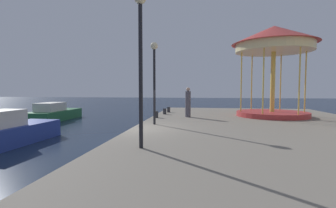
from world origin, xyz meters
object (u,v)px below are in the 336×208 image
motorboat_blue (14,130)px  lamp_post_far_end (154,68)px  bollard_north (169,110)px  lamp_post_mid_promenade (140,43)px  person_mid_promenade (188,103)px  carousel (274,48)px  bollard_south (165,111)px  bollard_center (156,114)px  motorboat_green (54,113)px

motorboat_blue → lamp_post_far_end: 7.25m
bollard_north → lamp_post_mid_promenade: bearing=-86.4°
lamp_post_mid_promenade → motorboat_blue: bearing=154.8°
lamp_post_far_end → person_mid_promenade: bearing=66.7°
carousel → bollard_south: size_ratio=14.31×
carousel → motorboat_blue: bearing=-155.1°
lamp_post_far_end → bollard_north: lamp_post_far_end is taller
lamp_post_mid_promenade → person_mid_promenade: (0.92, 8.29, -2.22)m
carousel → bollard_south: bearing=177.3°
person_mid_promenade → carousel: bearing=11.9°
motorboat_blue → bollard_center: size_ratio=10.45×
bollard_center → person_mid_promenade: bearing=17.2°
motorboat_green → person_mid_promenade: (11.18, -3.25, 1.12)m
carousel → person_mid_promenade: bearing=-168.1°
lamp_post_far_end → bollard_south: lamp_post_far_end is taller
carousel → bollard_south: (-7.04, 0.33, -4.14)m
bollard_north → motorboat_green: bearing=177.7°
motorboat_green → bollard_center: size_ratio=13.40×
lamp_post_far_end → person_mid_promenade: lamp_post_far_end is taller
lamp_post_mid_promenade → bollard_center: (-0.99, 7.70, -2.89)m
motorboat_blue → person_mid_promenade: (7.88, 5.02, 1.06)m
bollard_south → lamp_post_far_end: bearing=-87.2°
bollard_north → lamp_post_far_end: bearing=-88.7°
motorboat_green → person_mid_promenade: person_mid_promenade is taller
carousel → motorboat_green: bearing=172.7°
motorboat_blue → bollard_south: motorboat_blue is taller
carousel → lamp_post_far_end: bearing=-146.3°
bollard_center → bollard_north: same height
bollard_center → person_mid_promenade: (1.91, 0.59, 0.67)m
bollard_center → motorboat_green: bearing=157.5°
motorboat_green → bollard_north: size_ratio=13.40×
bollard_center → person_mid_promenade: person_mid_promenade is taller
bollard_center → bollard_south: (0.20, 2.05, 0.00)m
lamp_post_mid_promenade → lamp_post_far_end: (-0.55, 4.88, -0.31)m
carousel → bollard_center: size_ratio=14.31×
motorboat_blue → carousel: 15.26m
lamp_post_mid_promenade → bollard_north: (-0.70, 11.15, -2.89)m
motorboat_blue → lamp_post_far_end: size_ratio=1.03×
person_mid_promenade → lamp_post_far_end: bearing=-113.3°
bollard_north → motorboat_blue: bearing=-128.5°
bollard_north → person_mid_promenade: person_mid_promenade is taller
bollard_center → lamp_post_mid_promenade: bearing=-82.7°
motorboat_blue → motorboat_green: size_ratio=0.78×
lamp_post_far_end → bollard_center: lamp_post_far_end is taller
motorboat_blue → bollard_north: motorboat_blue is taller
carousel → bollard_south: carousel is taller
motorboat_green → bollard_center: 10.05m
motorboat_blue → lamp_post_mid_promenade: size_ratio=0.92×
lamp_post_far_end → carousel: bearing=33.7°
bollard_center → bollard_south: 2.06m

